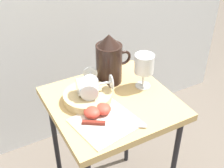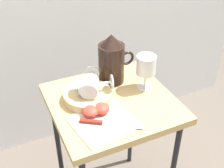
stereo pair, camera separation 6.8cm
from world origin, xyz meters
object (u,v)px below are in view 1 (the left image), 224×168
(apple_half_left, at_px, (92,112))
(wine_glass_tipped_far, at_px, (88,86))
(table, at_px, (112,114))
(wine_glass_upright, at_px, (144,65))
(wine_glass_tipped_near, at_px, (90,87))
(apple_half_right, at_px, (103,109))
(knife, at_px, (104,123))
(basket_tray, at_px, (88,97))
(pitcher, at_px, (109,63))

(apple_half_left, bearing_deg, wine_glass_tipped_far, 71.90)
(table, xyz_separation_m, wine_glass_upright, (0.16, 0.02, 0.18))
(wine_glass_tipped_near, height_order, apple_half_right, wine_glass_tipped_near)
(wine_glass_tipped_near, height_order, knife, wine_glass_tipped_near)
(knife, bearing_deg, apple_half_left, 105.55)
(table, relative_size, wine_glass_upright, 4.33)
(basket_tray, distance_m, wine_glass_tipped_far, 0.05)
(wine_glass_upright, bearing_deg, wine_glass_tipped_far, 174.67)
(wine_glass_tipped_near, bearing_deg, knife, -96.26)
(basket_tray, relative_size, apple_half_right, 3.04)
(pitcher, height_order, wine_glass_tipped_far, pitcher)
(wine_glass_upright, relative_size, wine_glass_tipped_far, 1.01)
(basket_tray, xyz_separation_m, wine_glass_upright, (0.25, -0.02, 0.09))
(apple_half_right, bearing_deg, wine_glass_tipped_far, 96.30)
(pitcher, distance_m, wine_glass_tipped_near, 0.17)
(table, xyz_separation_m, wine_glass_tipped_near, (-0.08, 0.04, 0.14))
(knife, bearing_deg, wine_glass_tipped_far, 84.96)
(basket_tray, bearing_deg, wine_glass_upright, -5.42)
(pitcher, xyz_separation_m, apple_half_right, (-0.13, -0.19, -0.07))
(wine_glass_upright, xyz_separation_m, wine_glass_tipped_far, (-0.25, 0.02, -0.03))
(table, bearing_deg, wine_glass_tipped_near, 153.90)
(table, distance_m, wine_glass_tipped_near, 0.17)
(pitcher, height_order, wine_glass_tipped_near, pitcher)
(wine_glass_tipped_far, relative_size, knife, 0.74)
(table, relative_size, wine_glass_tipped_far, 4.36)
(basket_tray, xyz_separation_m, wine_glass_tipped_far, (0.00, -0.00, 0.05))
(pitcher, height_order, apple_half_right, pitcher)
(wine_glass_tipped_near, distance_m, apple_half_left, 0.11)
(table, xyz_separation_m, basket_tray, (-0.09, 0.05, 0.09))
(apple_half_left, distance_m, apple_half_right, 0.04)
(wine_glass_tipped_far, relative_size, apple_half_left, 2.36)
(table, xyz_separation_m, wine_glass_tipped_far, (-0.08, 0.05, 0.14))
(wine_glass_upright, distance_m, wine_glass_tipped_near, 0.25)
(table, xyz_separation_m, apple_half_right, (-0.07, -0.05, 0.09))
(pitcher, distance_m, apple_half_right, 0.24)
(pitcher, bearing_deg, apple_half_right, -124.76)
(wine_glass_tipped_far, bearing_deg, pitcher, 31.36)
(wine_glass_tipped_far, distance_m, apple_half_left, 0.11)
(basket_tray, height_order, apple_half_right, apple_half_right)
(pitcher, distance_m, wine_glass_tipped_far, 0.17)
(wine_glass_tipped_far, bearing_deg, wine_glass_upright, -5.33)
(apple_half_left, bearing_deg, pitcher, 46.90)
(basket_tray, relative_size, apple_half_left, 3.04)
(wine_glass_tipped_near, xyz_separation_m, wine_glass_tipped_far, (-0.00, 0.01, 0.00))
(basket_tray, relative_size, knife, 0.96)
(basket_tray, distance_m, wine_glass_upright, 0.27)
(basket_tray, relative_size, wine_glass_tipped_far, 1.29)
(wine_glass_upright, relative_size, wine_glass_tipped_near, 0.96)
(table, distance_m, wine_glass_upright, 0.24)
(wine_glass_upright, height_order, wine_glass_tipped_far, wine_glass_upright)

